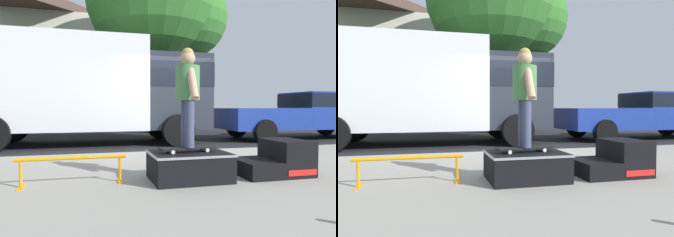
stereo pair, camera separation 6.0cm
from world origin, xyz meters
TOP-DOWN VIEW (x-y plane):
  - ground_plane at (0.00, 0.00)m, footprint 140.00×140.00m
  - sidewalk_slab at (0.00, -3.00)m, footprint 50.00×5.00m
  - skate_box at (-0.90, -3.25)m, footprint 1.04×0.79m
  - kicker_ramp at (0.44, -3.25)m, footprint 1.00×0.73m
  - grind_rail at (-2.40, -3.11)m, footprint 1.35×0.28m
  - skateboard at (-0.92, -3.24)m, footprint 0.80×0.30m
  - skater_kid at (-0.92, -3.24)m, footprint 0.32×0.68m
  - box_truck at (-2.09, 2.20)m, footprint 6.91×2.63m
  - pickup_truck_blue at (5.18, 2.11)m, footprint 5.70×2.09m
  - street_tree_main at (0.77, 5.65)m, footprint 6.04×5.49m
  - house_behind at (-5.06, 13.16)m, footprint 9.54×8.22m

SIDE VIEW (x-z plane):
  - ground_plane at x=0.00m, z-range 0.00..0.00m
  - sidewalk_slab at x=0.00m, z-range 0.00..0.12m
  - skate_box at x=-0.90m, z-range 0.13..0.51m
  - kicker_ramp at x=0.44m, z-range 0.08..0.58m
  - grind_rail at x=-2.40m, z-range 0.20..0.56m
  - skateboard at x=-0.92m, z-range 0.51..0.58m
  - pickup_truck_blue at x=5.18m, z-range 0.09..1.70m
  - skater_kid at x=-0.92m, z-range 0.68..1.99m
  - box_truck at x=-2.09m, z-range 0.18..3.23m
  - house_behind at x=-5.06m, z-range 0.04..8.44m
  - street_tree_main at x=0.77m, z-range 1.29..9.71m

